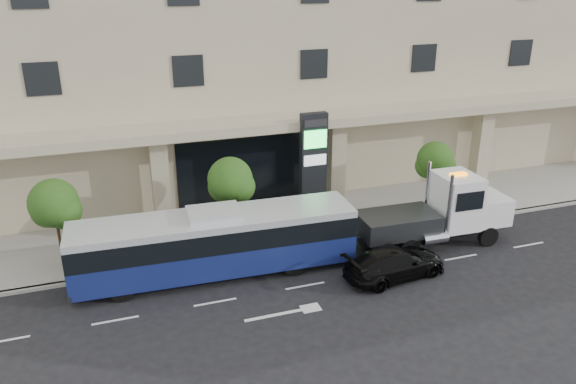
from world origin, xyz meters
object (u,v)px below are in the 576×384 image
(tow_truck, at_px, (440,213))
(black_sedan, at_px, (395,263))
(signage_pylon, at_px, (313,165))
(city_bus, at_px, (215,242))

(tow_truck, distance_m, black_sedan, 4.43)
(tow_truck, height_order, black_sedan, tow_truck)
(tow_truck, bearing_deg, signage_pylon, 135.29)
(city_bus, distance_m, black_sedan, 8.07)
(city_bus, bearing_deg, tow_truck, -0.82)
(city_bus, xyz_separation_m, tow_truck, (11.19, -0.62, 0.05))
(tow_truck, distance_m, signage_pylon, 7.12)
(city_bus, height_order, tow_truck, tow_truck)
(city_bus, height_order, black_sedan, city_bus)
(city_bus, relative_size, signage_pylon, 2.18)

